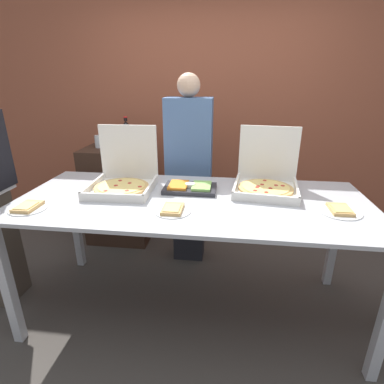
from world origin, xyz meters
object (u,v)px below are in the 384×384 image
person_guest_plaid (189,170)px  soda_can_silver (98,142)px  paper_plate_front_center (340,210)px  veggie_tray (190,188)px  soda_bottle (127,133)px  soda_can_colored (122,138)px  paper_plate_front_right (173,210)px  pizza_box_far_right (266,180)px  paper_plate_front_left (28,207)px  pizza_box_near_left (123,178)px

person_guest_plaid → soda_can_silver: bearing=-16.2°
paper_plate_front_center → person_guest_plaid: person_guest_plaid is taller
veggie_tray → soda_bottle: soda_bottle is taller
paper_plate_front_center → soda_can_colored: soda_can_colored is taller
veggie_tray → person_guest_plaid: person_guest_plaid is taller
veggie_tray → paper_plate_front_center: bearing=-14.8°
veggie_tray → person_guest_plaid: size_ratio=0.22×
soda_can_silver → person_guest_plaid: (0.96, -0.28, -0.18)m
soda_can_silver → paper_plate_front_right: bearing=-51.0°
paper_plate_front_right → person_guest_plaid: bearing=91.7°
pizza_box_far_right → paper_plate_front_left: bearing=-153.6°
paper_plate_front_left → soda_can_colored: bearing=87.2°
paper_plate_front_center → paper_plate_front_right: bearing=-173.2°
pizza_box_near_left → veggie_tray: pizza_box_near_left is taller
paper_plate_front_right → soda_can_silver: 1.57m
pizza_box_near_left → paper_plate_front_left: 0.64m
veggie_tray → soda_can_silver: bearing=140.9°
veggie_tray → soda_can_silver: 1.35m
paper_plate_front_left → soda_can_silver: bearing=94.1°
paper_plate_front_center → paper_plate_front_left: 1.90m
paper_plate_front_center → soda_can_silver: (-1.98, 1.09, 0.15)m
paper_plate_front_left → soda_bottle: size_ratio=0.76×
pizza_box_near_left → paper_plate_front_left: bearing=-138.9°
paper_plate_front_right → paper_plate_front_center: same height
paper_plate_front_right → soda_can_colored: soda_can_colored is taller
paper_plate_front_right → soda_can_colored: (-0.82, 1.45, 0.15)m
pizza_box_near_left → soda_bottle: (-0.30, 0.99, 0.15)m
veggie_tray → soda_can_silver: soda_can_silver is taller
pizza_box_far_right → person_guest_plaid: (-0.62, 0.48, -0.09)m
soda_can_colored → soda_bottle: bearing=-49.1°
paper_plate_front_left → soda_bottle: 1.45m
soda_bottle → soda_can_silver: bearing=-152.5°
pizza_box_far_right → paper_plate_front_center: pizza_box_far_right is taller
paper_plate_front_center → soda_can_silver: 2.27m
veggie_tray → soda_can_silver: (-1.04, 0.84, 0.14)m
paper_plate_front_left → person_guest_plaid: bearing=49.6°
pizza_box_near_left → soda_bottle: pizza_box_near_left is taller
paper_plate_front_right → soda_can_silver: bearing=129.0°
soda_can_colored → soda_can_silver: bearing=-125.5°
pizza_box_near_left → paper_plate_front_center: 1.45m
paper_plate_front_center → veggie_tray: 0.98m
soda_can_silver → soda_can_colored: (0.17, 0.23, 0.00)m
paper_plate_front_right → soda_bottle: 1.54m
soda_can_colored → person_guest_plaid: size_ratio=0.07×
pizza_box_far_right → paper_plate_front_right: (-0.60, -0.46, -0.06)m
pizza_box_far_right → paper_plate_front_right: pizza_box_far_right is taller
soda_bottle → paper_plate_front_center: bearing=-35.4°
paper_plate_front_center → veggie_tray: size_ratio=0.68×
pizza_box_near_left → paper_plate_front_right: size_ratio=2.07×
veggie_tray → soda_can_colored: 1.39m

